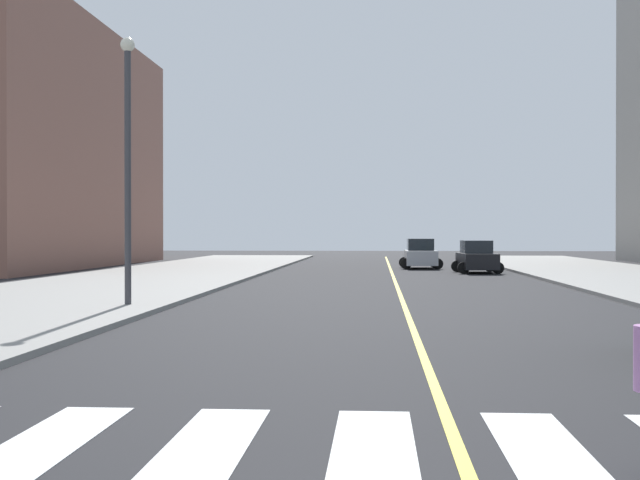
% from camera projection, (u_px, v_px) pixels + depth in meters
% --- Properties ---
extents(sidewalk_kerb_west, '(10.00, 120.00, 0.15)m').
position_uv_depth(sidewalk_kerb_west, '(0.00, 308.00, 25.78)').
color(sidewalk_kerb_west, gray).
rests_on(sidewalk_kerb_west, ground).
extents(crosswalk_paint, '(13.50, 4.00, 0.01)m').
position_uv_depth(crosswalk_paint, '(459.00, 452.00, 9.00)').
color(crosswalk_paint, silver).
rests_on(crosswalk_paint, ground).
extents(lane_divider_paint, '(0.16, 80.00, 0.01)m').
position_uv_depth(lane_divider_paint, '(394.00, 277.00, 44.92)').
color(lane_divider_paint, yellow).
rests_on(lane_divider_paint, ground).
extents(car_silver_second, '(2.78, 4.43, 1.97)m').
position_uv_depth(car_silver_second, '(420.00, 255.00, 56.63)').
color(car_silver_second, '#B7B7BC').
rests_on(car_silver_second, ground).
extents(car_black_third, '(2.78, 4.33, 1.90)m').
position_uv_depth(car_black_third, '(477.00, 258.00, 50.23)').
color(car_black_third, black).
rests_on(car_black_third, ground).
extents(street_lamp, '(0.44, 0.44, 8.12)m').
position_uv_depth(street_lamp, '(128.00, 149.00, 26.06)').
color(street_lamp, '#38383D').
rests_on(street_lamp, sidewalk_kerb_west).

